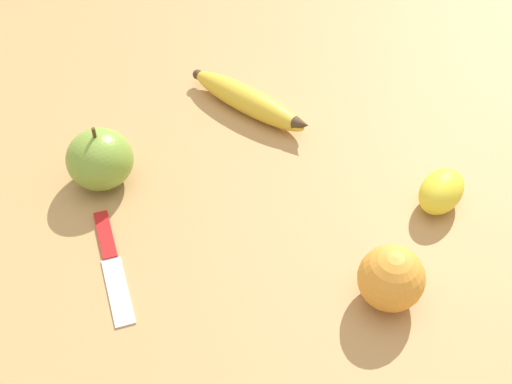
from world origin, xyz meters
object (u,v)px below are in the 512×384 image
lemon (442,191)px  paring_knife (111,260)px  orange (391,278)px  banana (249,101)px  apple (100,159)px

lemon → paring_knife: 0.39m
lemon → orange: bearing=-92.3°
lemon → paring_knife: lemon is taller
banana → paring_knife: 0.30m
apple → banana: bearing=64.2°
banana → apple: size_ratio=2.33×
apple → orange: bearing=-0.3°
orange → lemon: (0.01, 0.16, -0.01)m
apple → lemon: 0.41m
paring_knife → banana: bearing=-138.2°
banana → apple: (-0.10, -0.20, 0.02)m
banana → orange: (0.28, -0.20, 0.02)m
orange → paring_knife: orange is taller
lemon → paring_knife: bearing=-139.3°
lemon → banana: bearing=170.8°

